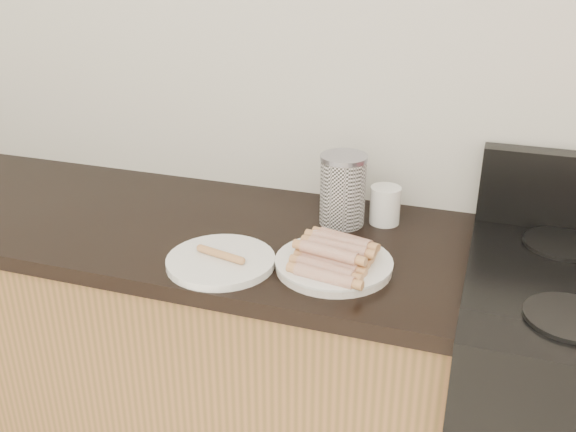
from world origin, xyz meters
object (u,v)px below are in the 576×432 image
(main_plate, at_px, (334,265))
(canister, at_px, (343,190))
(side_plate, at_px, (221,261))
(mug, at_px, (385,205))

(main_plate, distance_m, canister, 0.27)
(side_plate, xyz_separation_m, canister, (0.21, 0.32, 0.09))
(side_plate, bearing_deg, canister, 56.38)
(canister, bearing_deg, mug, 19.85)
(canister, relative_size, mug, 1.89)
(mug, bearing_deg, canister, -160.15)
(canister, bearing_deg, main_plate, -79.87)
(main_plate, xyz_separation_m, side_plate, (-0.25, -0.06, 0.00))
(main_plate, distance_m, side_plate, 0.26)
(mug, bearing_deg, side_plate, -131.79)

